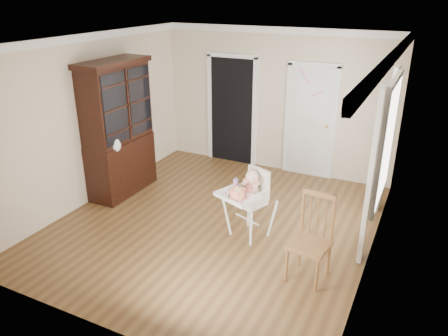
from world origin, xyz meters
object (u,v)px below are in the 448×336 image
at_px(cake, 237,193).
at_px(sippy_cup, 236,184).
at_px(dining_chair, 311,241).
at_px(china_cabinet, 118,129).
at_px(high_chair, 250,196).

xyz_separation_m(cake, sippy_cup, (-0.13, 0.24, 0.02)).
bearing_deg(dining_chair, sippy_cup, 162.64).
distance_m(cake, china_cabinet, 2.63).
distance_m(high_chair, sippy_cup, 0.26).
distance_m(sippy_cup, dining_chair, 1.40).
bearing_deg(dining_chair, cake, 170.55).
bearing_deg(sippy_cup, china_cabinet, 169.58).
relative_size(high_chair, cake, 3.85).
distance_m(high_chair, cake, 0.30).
distance_m(china_cabinet, dining_chair, 3.82).
height_order(sippy_cup, china_cabinet, china_cabinet).
height_order(cake, dining_chair, dining_chair).
distance_m(high_chair, dining_chair, 1.20).
height_order(high_chair, sippy_cup, high_chair).
xyz_separation_m(sippy_cup, dining_chair, (1.26, -0.56, -0.28)).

